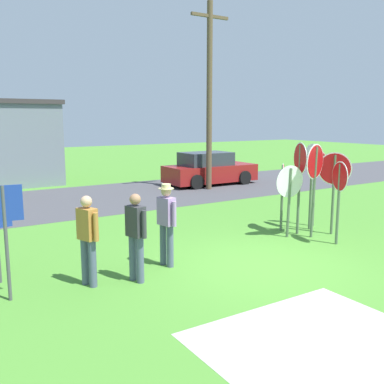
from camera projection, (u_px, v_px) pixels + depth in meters
name	position (u px, v px, depth m)	size (l,w,h in m)	color
ground_plane	(263.00, 266.00, 9.11)	(80.00, 80.00, 0.00)	#47842D
street_asphalt	(101.00, 198.00, 16.93)	(60.00, 6.40, 0.01)	#424247
concrete_path	(313.00, 340.00, 6.06)	(3.20, 2.40, 0.01)	#ADAAA3
utility_pole	(209.00, 94.00, 18.28)	(1.80, 0.24, 7.79)	brown
parked_car_on_street	(209.00, 170.00, 20.26)	(4.32, 2.05, 1.51)	maroon
stop_sign_leaning_left	(315.00, 173.00, 11.02)	(0.87, 0.28, 2.43)	#51664C
stop_sign_tallest	(312.00, 172.00, 11.85)	(0.13, 0.67, 2.38)	#51664C
stop_sign_nearest	(334.00, 178.00, 11.36)	(0.51, 0.72, 2.19)	#51664C
stop_sign_rear_left	(300.00, 171.00, 11.35)	(0.34, 0.77, 2.45)	#51664C
stop_sign_leaning_right	(339.00, 188.00, 10.46)	(0.29, 0.68, 2.04)	#51664C
stop_sign_center_cluster	(315.00, 175.00, 12.27)	(0.51, 0.42, 2.21)	#51664C
stop_sign_low_front	(282.00, 186.00, 11.81)	(0.43, 0.47, 1.86)	#51664C
stop_sign_far_back	(289.00, 189.00, 11.09)	(0.83, 0.14, 1.88)	#51664C
person_with_sunhat	(88.00, 236.00, 7.89)	(0.33, 0.54, 1.69)	#4C5670
person_near_signs	(136.00, 233.00, 8.10)	(0.30, 0.55, 1.69)	#4C5670
person_in_blue	(166.00, 220.00, 8.97)	(0.31, 0.56, 1.74)	#4C5670
info_panel_rightmost	(5.00, 222.00, 7.16)	(0.60, 0.12, 1.98)	#4C4C51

